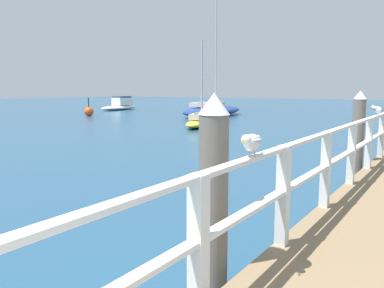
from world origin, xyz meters
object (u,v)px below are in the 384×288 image
at_px(dock_piling_far, 358,134).
at_px(channel_buoy, 89,111).
at_px(boat_2, 200,121).
at_px(seagull_background, 377,109).
at_px(seagull_foreground, 251,142).
at_px(boat_0, 120,105).
at_px(boat_3, 213,110).
at_px(dock_piling_near, 213,199).

relative_size(dock_piling_far, channel_buoy, 1.44).
xyz_separation_m(boat_2, channel_buoy, (-11.54, 2.13, 0.05)).
bearing_deg(seagull_background, seagull_foreground, -128.66).
height_order(boat_0, boat_3, boat_3).
bearing_deg(boat_0, channel_buoy, -68.11).
distance_m(seagull_foreground, boat_2, 17.57).
height_order(boat_2, channel_buoy, boat_2).
xyz_separation_m(seagull_background, boat_0, (-25.98, 17.85, -1.15)).
distance_m(seagull_foreground, boat_0, 35.64).
distance_m(seagull_background, boat_0, 31.54).
height_order(seagull_background, boat_3, boat_3).
height_order(seagull_background, channel_buoy, seagull_background).
xyz_separation_m(dock_piling_near, boat_2, (-9.57, 14.42, -0.71)).
height_order(boat_2, boat_3, boat_3).
xyz_separation_m(seagull_foreground, boat_2, (-9.96, 14.43, -1.29)).
bearing_deg(channel_buoy, seagull_background, -25.05).
distance_m(dock_piling_near, dock_piling_far, 6.52).
bearing_deg(boat_2, boat_0, 129.64).
bearing_deg(boat_2, boat_3, 98.28).
relative_size(seagull_background, channel_buoy, 0.29).
xyz_separation_m(dock_piling_far, boat_2, (-9.57, 7.90, -0.71)).
distance_m(boat_0, channel_buoy, 9.00).
bearing_deg(seagull_foreground, boat_3, -68.89).
distance_m(dock_piling_far, boat_2, 12.43).
distance_m(dock_piling_near, boat_3, 25.80).
bearing_deg(boat_0, boat_3, -18.87).
relative_size(dock_piling_near, seagull_background, 5.04).
xyz_separation_m(dock_piling_near, seagull_background, (0.37, 6.51, 0.58)).
bearing_deg(dock_piling_far, seagull_foreground, -86.65).
bearing_deg(seagull_foreground, dock_piling_far, -97.62).
relative_size(dock_piling_near, boat_2, 0.43).
relative_size(dock_piling_far, boat_0, 0.38).
height_order(dock_piling_near, boat_2, boat_2).
distance_m(seagull_background, boat_2, 12.78).
height_order(seagull_background, boat_2, boat_2).
bearing_deg(boat_3, boat_2, -66.44).
xyz_separation_m(dock_piling_far, channel_buoy, (-21.12, 10.03, -0.66)).
height_order(boat_0, boat_2, boat_2).
height_order(boat_0, channel_buoy, channel_buoy).
bearing_deg(seagull_foreground, dock_piling_near, -11.34).
xyz_separation_m(boat_0, channel_buoy, (4.49, -7.80, -0.09)).
relative_size(seagull_foreground, channel_buoy, 0.34).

